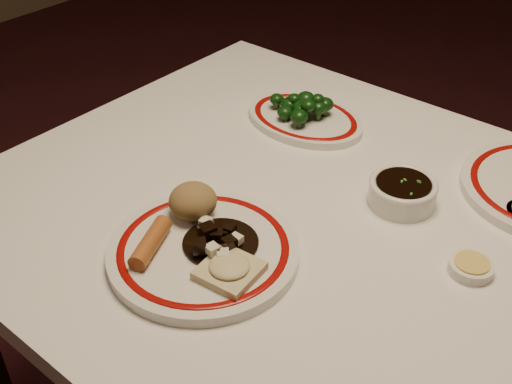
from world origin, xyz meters
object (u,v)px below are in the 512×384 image
at_px(fried_wonton, 230,269).
at_px(main_plate, 203,251).
at_px(broccoli_pile, 302,106).
at_px(soy_bowl, 402,193).
at_px(broccoli_plate, 305,119).
at_px(dining_table, 339,271).
at_px(stirfry_heap, 218,241).
at_px(spring_roll, 151,243).
at_px(rice_mound, 193,201).

bearing_deg(fried_wonton, main_plate, 165.49).
xyz_separation_m(broccoli_pile, soy_bowl, (0.28, -0.10, -0.02)).
relative_size(fried_wonton, broccoli_plate, 0.35).
distance_m(dining_table, main_plate, 0.25).
height_order(fried_wonton, stirfry_heap, stirfry_heap).
height_order(spring_roll, broccoli_pile, broccoli_pile).
relative_size(main_plate, stirfry_heap, 2.89).
distance_m(rice_mound, fried_wonton, 0.15).
xyz_separation_m(main_plate, broccoli_pile, (-0.12, 0.40, 0.03)).
xyz_separation_m(dining_table, rice_mound, (-0.19, -0.14, 0.14)).
xyz_separation_m(stirfry_heap, broccoli_pile, (-0.13, 0.39, 0.01)).
xyz_separation_m(main_plate, spring_roll, (-0.05, -0.05, 0.02)).
bearing_deg(broccoli_plate, main_plate, -74.04).
relative_size(fried_wonton, stirfry_heap, 0.76).
xyz_separation_m(main_plate, rice_mound, (-0.06, 0.05, 0.03)).
bearing_deg(dining_table, broccoli_pile, 138.32).
distance_m(rice_mound, broccoli_plate, 0.37).
relative_size(spring_roll, stirfry_heap, 0.87).
distance_m(broccoli_plate, broccoli_pile, 0.03).
relative_size(rice_mound, fried_wonton, 0.87).
relative_size(dining_table, fried_wonton, 14.10).
bearing_deg(spring_roll, stirfry_heap, 20.58).
distance_m(dining_table, stirfry_heap, 0.23).
xyz_separation_m(dining_table, broccoli_plate, (-0.24, 0.22, 0.10)).
bearing_deg(fried_wonton, spring_roll, -164.10).
xyz_separation_m(rice_mound, broccoli_pile, (-0.06, 0.36, -0.00)).
bearing_deg(fried_wonton, soy_bowl, 74.05).
bearing_deg(spring_roll, broccoli_pile, 74.67).
relative_size(dining_table, stirfry_heap, 10.70).
xyz_separation_m(rice_mound, broccoli_plate, (-0.05, 0.36, -0.04)).
xyz_separation_m(dining_table, spring_roll, (-0.18, -0.24, 0.12)).
height_order(stirfry_heap, broccoli_pile, broccoli_pile).
distance_m(dining_table, broccoli_plate, 0.34).
height_order(main_plate, fried_wonton, fried_wonton).
height_order(fried_wonton, broccoli_pile, broccoli_pile).
bearing_deg(rice_mound, soy_bowl, 48.87).
bearing_deg(dining_table, broccoli_plate, 137.03).
distance_m(dining_table, broccoli_pile, 0.35).
relative_size(stirfry_heap, broccoli_pile, 0.94).
bearing_deg(main_plate, broccoli_plate, 105.96).
bearing_deg(rice_mound, dining_table, 37.16).
bearing_deg(rice_mound, broccoli_pile, 98.96).
relative_size(main_plate, rice_mound, 4.36).
relative_size(dining_table, broccoli_plate, 4.96).
bearing_deg(soy_bowl, dining_table, -107.53).
bearing_deg(rice_mound, main_plate, -35.84).
distance_m(broccoli_plate, soy_bowl, 0.30).
bearing_deg(rice_mound, stirfry_heap, -21.50).
distance_m(main_plate, spring_roll, 0.08).
relative_size(rice_mound, broccoli_pile, 0.62).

